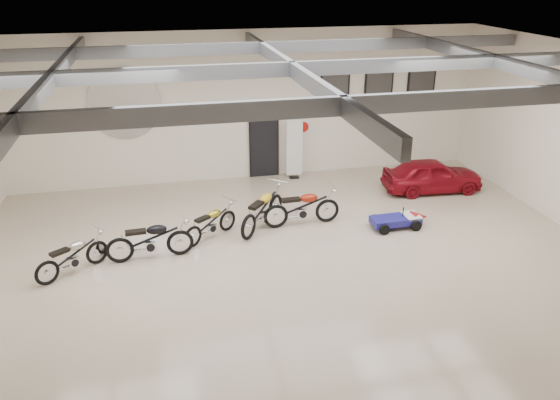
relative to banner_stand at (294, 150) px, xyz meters
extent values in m
cube|color=#C0A993|center=(-1.48, -5.50, -1.01)|extent=(16.00, 12.00, 0.01)
cube|color=gray|center=(-1.48, -5.50, 3.99)|extent=(16.00, 12.00, 0.01)
cube|color=white|center=(-1.48, 0.50, 1.49)|extent=(16.00, 0.02, 5.00)
cube|color=black|center=(-0.98, 0.45, 0.04)|extent=(0.92, 0.08, 2.10)
imported|color=maroon|center=(4.11, -2.14, -0.46)|extent=(1.50, 3.29, 1.09)
camera|label=1|loc=(-4.42, -17.32, 5.84)|focal=35.00mm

